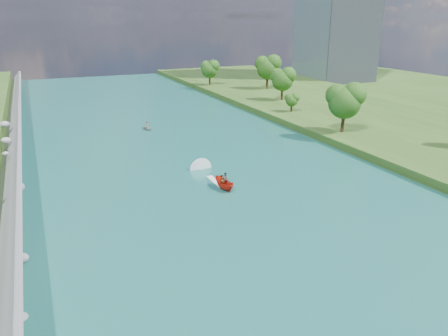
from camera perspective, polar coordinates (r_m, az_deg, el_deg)
name	(u,v)px	position (r m, az deg, el deg)	size (l,w,h in m)	color
ground	(254,223)	(50.99, 3.90, -7.20)	(260.00, 260.00, 0.00)	#2D5119
river_water	(194,170)	(67.89, -3.91, -0.27)	(55.00, 240.00, 0.10)	#175A4E
berm_east	(429,133)	(95.72, 25.21, 4.15)	(44.00, 240.00, 1.50)	#2D5119
riprap_bank	(9,185)	(63.44, -26.29, -2.03)	(4.37, 236.00, 4.33)	slate
trees_east	(348,97)	(95.36, 15.93, 8.92)	(19.58, 139.29, 11.95)	#164E14
motorboat	(220,180)	(61.41, -0.58, -1.62)	(3.60, 18.91, 2.19)	red
raft	(147,128)	(93.56, -9.98, 5.23)	(2.54, 3.31, 1.69)	gray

